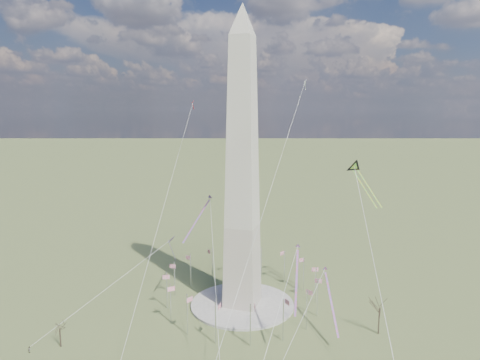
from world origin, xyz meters
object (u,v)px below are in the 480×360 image
(washington_monument, at_px, (242,170))
(person_west, at_px, (29,349))
(kite_delta_black, at_px, (356,170))
(tree_near, at_px, (380,306))

(washington_monument, bearing_deg, person_west, -136.31)
(person_west, height_order, kite_delta_black, kite_delta_black)
(tree_near, distance_m, kite_delta_black, 44.09)
(washington_monument, height_order, kite_delta_black, washington_monument)
(washington_monument, relative_size, kite_delta_black, 6.37)
(tree_near, xyz_separation_m, person_west, (-93.88, -40.64, -8.03))
(washington_monument, xyz_separation_m, tree_near, (45.41, -5.67, -39.05))
(tree_near, relative_size, person_west, 7.09)
(washington_monument, xyz_separation_m, kite_delta_black, (35.94, 12.72, -0.10))
(washington_monument, distance_m, tree_near, 60.16)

